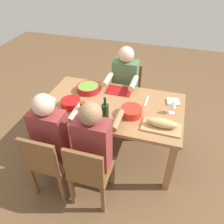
# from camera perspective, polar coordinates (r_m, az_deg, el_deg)

# --- Properties ---
(ground_plane) EXTENTS (8.00, 8.00, 0.00)m
(ground_plane) POSITION_cam_1_polar(r_m,az_deg,el_deg) (3.11, -0.00, -9.20)
(ground_plane) COLOR brown
(dining_table) EXTENTS (1.65, 0.95, 0.74)m
(dining_table) POSITION_cam_1_polar(r_m,az_deg,el_deg) (2.68, -0.00, 0.42)
(dining_table) COLOR #9E7044
(dining_table) RESTS_ON ground_plane
(chair_far_right) EXTENTS (0.40, 0.40, 0.85)m
(chair_far_right) POSITION_cam_1_polar(r_m,az_deg,el_deg) (2.43, -16.20, -11.95)
(chair_far_right) COLOR brown
(chair_far_right) RESTS_ON ground_plane
(diner_far_right) EXTENTS (0.41, 0.53, 1.20)m
(diner_far_right) POSITION_cam_1_polar(r_m,az_deg,el_deg) (2.38, -14.93, -5.42)
(diner_far_right) COLOR #2D2D38
(diner_far_right) RESTS_ON ground_plane
(chair_near_center) EXTENTS (0.40, 0.40, 0.85)m
(chair_near_center) POSITION_cam_1_polar(r_m,az_deg,el_deg) (3.41, 3.83, 5.89)
(chair_near_center) COLOR brown
(chair_near_center) RESTS_ON ground_plane
(diner_near_center) EXTENTS (0.41, 0.53, 1.20)m
(diner_near_center) POSITION_cam_1_polar(r_m,az_deg,el_deg) (3.15, 3.20, 7.53)
(diner_near_center) COLOR #2D2D38
(diner_near_center) RESTS_ON ground_plane
(chair_far_center) EXTENTS (0.40, 0.40, 0.85)m
(chair_far_center) POSITION_cam_1_polar(r_m,az_deg,el_deg) (2.26, -5.93, -14.88)
(chair_far_center) COLOR brown
(chair_far_center) RESTS_ON ground_plane
(diner_far_center) EXTENTS (0.41, 0.53, 1.20)m
(diner_far_center) POSITION_cam_1_polar(r_m,az_deg,el_deg) (2.21, -4.55, -7.89)
(diner_far_center) COLOR #2D2D38
(diner_far_center) RESTS_ON ground_plane
(serving_bowl_greens) EXTENTS (0.23, 0.23, 0.08)m
(serving_bowl_greens) POSITION_cam_1_polar(r_m,az_deg,el_deg) (2.62, -10.47, 2.36)
(serving_bowl_greens) COLOR red
(serving_bowl_greens) RESTS_ON dining_table
(serving_bowl_fruit) EXTENTS (0.24, 0.24, 0.09)m
(serving_bowl_fruit) POSITION_cam_1_polar(r_m,az_deg,el_deg) (2.45, 4.94, 0.26)
(serving_bowl_fruit) COLOR red
(serving_bowl_fruit) RESTS_ON dining_table
(serving_bowl_salad) EXTENTS (0.29, 0.29, 0.08)m
(serving_bowl_salad) POSITION_cam_1_polar(r_m,az_deg,el_deg) (2.87, -6.07, 6.14)
(serving_bowl_salad) COLOR #B21923
(serving_bowl_salad) RESTS_ON dining_table
(cutting_board) EXTENTS (0.40, 0.23, 0.02)m
(cutting_board) POSITION_cam_1_polar(r_m,az_deg,el_deg) (2.35, 12.47, -3.76)
(cutting_board) COLOR tan
(cutting_board) RESTS_ON dining_table
(bread_loaf) EXTENTS (0.32, 0.12, 0.09)m
(bread_loaf) POSITION_cam_1_polar(r_m,az_deg,el_deg) (2.32, 12.65, -2.74)
(bread_loaf) COLOR tan
(bread_loaf) RESTS_ON cutting_board
(wine_bottle) EXTENTS (0.08, 0.08, 0.29)m
(wine_bottle) POSITION_cam_1_polar(r_m,az_deg,el_deg) (2.33, -1.75, -0.03)
(wine_bottle) COLOR #193819
(wine_bottle) RESTS_ON dining_table
(beer_bottle) EXTENTS (0.06, 0.06, 0.22)m
(beer_bottle) POSITION_cam_1_polar(r_m,az_deg,el_deg) (2.37, -7.38, 0.35)
(beer_bottle) COLOR brown
(beer_bottle) RESTS_ON dining_table
(wine_glass) EXTENTS (0.08, 0.08, 0.17)m
(wine_glass) POSITION_cam_1_polar(r_m,az_deg,el_deg) (2.52, 15.35, 1.89)
(wine_glass) COLOR silver
(wine_glass) RESTS_ON dining_table
(fork_far_right) EXTENTS (0.03, 0.17, 0.01)m
(fork_far_right) POSITION_cam_1_polar(r_m,az_deg,el_deg) (2.60, -14.68, 0.24)
(fork_far_right) COLOR silver
(fork_far_right) RESTS_ON dining_table
(placemat_near_center) EXTENTS (0.32, 0.23, 0.01)m
(placemat_near_center) POSITION_cam_1_polar(r_m,az_deg,el_deg) (2.87, 1.79, 5.47)
(placemat_near_center) COLOR maroon
(placemat_near_center) RESTS_ON dining_table
(carving_knife) EXTENTS (0.02, 0.23, 0.01)m
(carving_knife) POSITION_cam_1_polar(r_m,az_deg,el_deg) (2.71, 8.78, 2.76)
(carving_knife) COLOR silver
(carving_knife) RESTS_ON dining_table
(napkin_stack) EXTENTS (0.16, 0.16, 0.02)m
(napkin_stack) POSITION_cam_1_polar(r_m,az_deg,el_deg) (2.75, 15.36, 2.55)
(napkin_stack) COLOR white
(napkin_stack) RESTS_ON dining_table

